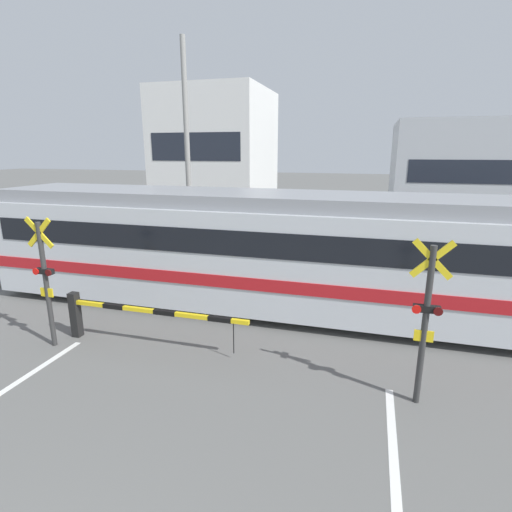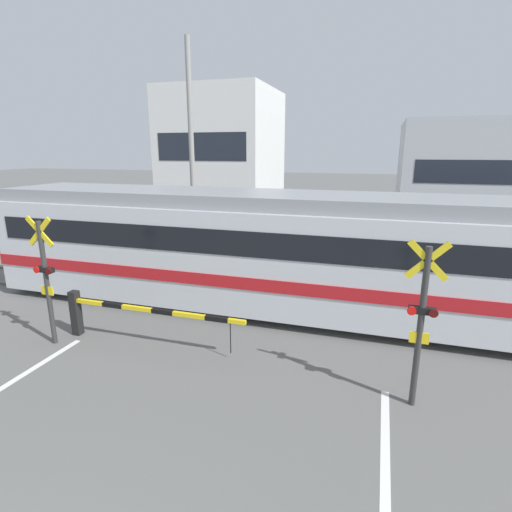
{
  "view_description": "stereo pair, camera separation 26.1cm",
  "coord_description": "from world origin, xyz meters",
  "px_view_note": "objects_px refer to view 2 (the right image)",
  "views": [
    {
      "loc": [
        2.9,
        -0.45,
        4.41
      ],
      "look_at": [
        0.0,
        9.69,
        1.6
      ],
      "focal_mm": 28.0,
      "sensor_mm": 36.0,
      "label": 1
    },
    {
      "loc": [
        3.15,
        -0.38,
        4.41
      ],
      "look_at": [
        0.0,
        9.69,
        1.6
      ],
      "focal_mm": 28.0,
      "sensor_mm": 36.0,
      "label": 2
    }
  ],
  "objects_px": {
    "crossing_signal_right": "(421,318)",
    "crossing_barrier_near": "(118,312)",
    "commuter_train": "(346,254)",
    "crossing_barrier_far": "(356,262)",
    "pedestrian": "(290,231)",
    "crossing_signal_left": "(46,276)"
  },
  "relations": [
    {
      "from": "crossing_signal_right",
      "to": "crossing_barrier_near",
      "type": "bearing_deg",
      "value": 175.18
    },
    {
      "from": "crossing_barrier_near",
      "to": "commuter_train",
      "type": "bearing_deg",
      "value": 32.03
    },
    {
      "from": "crossing_barrier_far",
      "to": "pedestrian",
      "type": "xyz_separation_m",
      "value": [
        -3.16,
        3.77,
        0.17
      ]
    },
    {
      "from": "crossing_barrier_far",
      "to": "crossing_signal_left",
      "type": "relative_size",
      "value": 1.49
    },
    {
      "from": "crossing_signal_right",
      "to": "pedestrian",
      "type": "relative_size",
      "value": 1.89
    },
    {
      "from": "commuter_train",
      "to": "crossing_barrier_near",
      "type": "relative_size",
      "value": 4.57
    },
    {
      "from": "commuter_train",
      "to": "pedestrian",
      "type": "height_order",
      "value": "commuter_train"
    },
    {
      "from": "commuter_train",
      "to": "pedestrian",
      "type": "relative_size",
      "value": 12.87
    },
    {
      "from": "commuter_train",
      "to": "crossing_signal_right",
      "type": "bearing_deg",
      "value": -66.52
    },
    {
      "from": "crossing_barrier_far",
      "to": "crossing_signal_right",
      "type": "distance_m",
      "value": 6.86
    },
    {
      "from": "crossing_barrier_near",
      "to": "crossing_signal_left",
      "type": "distance_m",
      "value": 1.79
    },
    {
      "from": "commuter_train",
      "to": "crossing_barrier_far",
      "type": "relative_size",
      "value": 4.57
    },
    {
      "from": "crossing_barrier_far",
      "to": "pedestrian",
      "type": "height_order",
      "value": "pedestrian"
    },
    {
      "from": "crossing_barrier_near",
      "to": "crossing_barrier_far",
      "type": "relative_size",
      "value": 1.0
    },
    {
      "from": "crossing_barrier_near",
      "to": "crossing_signal_right",
      "type": "height_order",
      "value": "crossing_signal_right"
    },
    {
      "from": "crossing_signal_left",
      "to": "commuter_train",
      "type": "bearing_deg",
      "value": 29.69
    },
    {
      "from": "crossing_barrier_far",
      "to": "crossing_signal_left",
      "type": "distance_m",
      "value": 9.32
    },
    {
      "from": "crossing_signal_left",
      "to": "pedestrian",
      "type": "height_order",
      "value": "crossing_signal_left"
    },
    {
      "from": "crossing_signal_right",
      "to": "pedestrian",
      "type": "distance_m",
      "value": 11.41
    },
    {
      "from": "crossing_barrier_far",
      "to": "crossing_signal_right",
      "type": "bearing_deg",
      "value": -77.82
    },
    {
      "from": "commuter_train",
      "to": "pedestrian",
      "type": "xyz_separation_m",
      "value": [
        -3.03,
        6.8,
        -0.85
      ]
    },
    {
      "from": "crossing_barrier_near",
      "to": "crossing_signal_left",
      "type": "xyz_separation_m",
      "value": [
        -1.43,
        -0.55,
        0.92
      ]
    }
  ]
}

